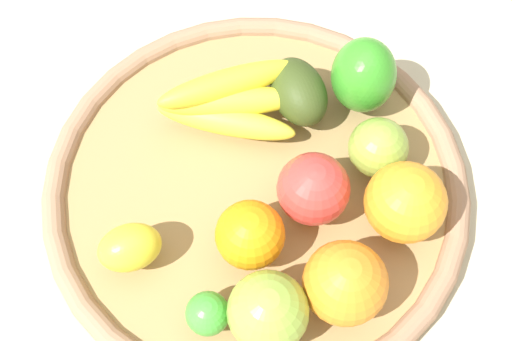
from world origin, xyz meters
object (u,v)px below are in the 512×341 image
Objects in this scene: banana_bunch at (228,102)px; orange_2 at (345,283)px; avocado at (298,92)px; apple_2 at (378,148)px; apple_1 at (313,189)px; bell_pepper at (363,75)px; orange_1 at (250,235)px; orange_0 at (405,202)px; apple_0 at (268,311)px; lemon_0 at (130,247)px; lime_0 at (208,313)px.

orange_2 is (0.00, -0.24, 0.01)m from banana_bunch.
apple_2 reaches higher than avocado.
bell_pepper reaches higher than apple_1.
orange_0 is at bearing -15.72° from orange_1.
apple_0 is (-0.19, -0.11, 0.01)m from apple_2.
apple_0 is at bearing -105.21° from orange_1.
apple_0 reaches higher than banana_bunch.
orange_2 is at bearing -7.26° from apple_0.
orange_2 is at bearing -134.12° from apple_2.
lemon_0 is 0.92× the size of orange_1.
orange_2 is 1.90× the size of lime_0.
bell_pepper is at bearing 54.25° from orange_2.
apple_1 is 0.09m from orange_0.
orange_2 is at bearing 170.49° from bell_pepper.
apple_0 is (-0.02, -0.08, 0.00)m from orange_1.
orange_0 is 1.08× the size of apple_0.
orange_2 is at bearing -57.13° from orange_1.
banana_bunch is at bearing 33.15° from lemon_0.
orange_1 reaches higher than banana_bunch.
lime_0 is 0.06m from apple_0.
orange_0 is (0.27, -0.09, 0.02)m from lemon_0.
apple_2 reaches higher than banana_bunch.
avocado is 1.16× the size of apple_1.
lime_0 is (-0.13, 0.04, -0.02)m from orange_2.
lime_0 is 0.48× the size of bell_pepper.
apple_1 is at bearing -78.75° from banana_bunch.
orange_1 is at bearing 74.79° from apple_0.
avocado reaches higher than lemon_0.
bell_pepper is at bearing 73.86° from orange_0.
apple_2 is (0.28, -0.02, 0.01)m from lemon_0.
apple_1 reaches higher than banana_bunch.
lemon_0 is 0.72× the size of bell_pepper.
avocado is 0.98× the size of bell_pepper.
orange_0 reaches higher than apple_1.
avocado is 1.13× the size of apple_0.
orange_1 is at bearing -170.75° from apple_2.
avocado is 0.23m from orange_2.
apple_1 is 0.15m from bell_pepper.
apple_0 is 0.29m from bell_pepper.
orange_2 reaches higher than apple_1.
orange_1 is (-0.13, -0.13, 0.01)m from avocado.
apple_2 is 0.92× the size of orange_1.
lemon_0 is (-0.24, -0.08, -0.01)m from avocado.
lemon_0 is at bearing 125.69° from apple_0.
lemon_0 is at bearing 156.81° from orange_1.
lime_0 is at bearing 149.48° from apple_0.
bell_pepper is (0.03, 0.08, 0.01)m from apple_2.
lemon_0 is at bearing -146.85° from banana_bunch.
orange_1 is 0.84× the size of orange_0.
orange_1 is (-0.05, -0.15, 0.00)m from banana_bunch.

